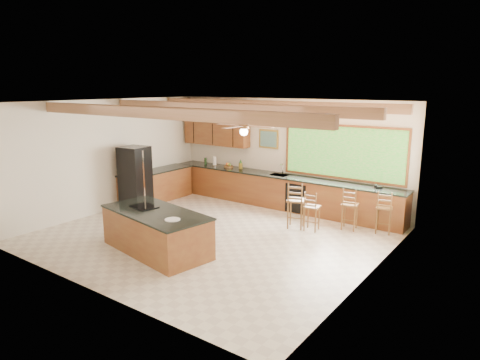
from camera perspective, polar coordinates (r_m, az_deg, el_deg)
The scene contains 9 objects.
ground at distance 9.86m, azimuth -3.60°, elevation -7.39°, with size 7.20×7.20×0.00m, color beige.
room_shell at distance 9.95m, azimuth -2.14°, elevation 5.93°, with size 7.27×6.54×3.02m.
counter_run at distance 12.13m, azimuth 0.93°, elevation -1.26°, with size 7.12×3.10×1.22m.
island at distance 8.99m, azimuth -11.10°, elevation -6.72°, with size 2.62×1.56×0.87m.
refrigerator at distance 11.98m, azimuth -13.78°, elevation 0.20°, with size 0.75×0.73×1.75m.
bar_stool_a at distance 10.22m, azimuth 7.34°, elevation -2.82°, with size 0.51×0.51×1.13m.
bar_stool_b at distance 10.37m, azimuth 14.35°, elevation -3.29°, with size 0.42×0.42×1.01m.
bar_stool_c at distance 10.11m, azimuth 9.46°, elevation -3.66°, with size 0.39×0.39×0.96m.
bar_stool_d at distance 10.33m, azimuth 18.60°, elevation -3.60°, with size 0.45×0.45×1.02m.
Camera 1 is at (5.91, -7.15, 3.36)m, focal length 32.00 mm.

